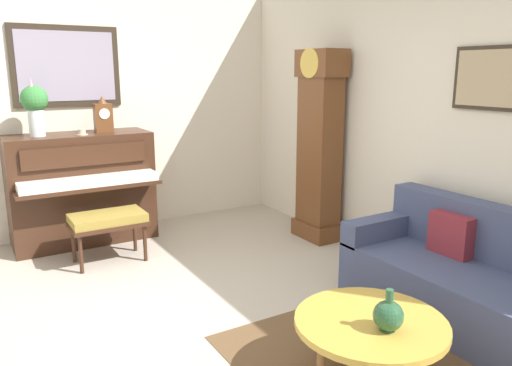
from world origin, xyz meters
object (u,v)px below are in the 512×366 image
grandfather_clock (319,151)px  coffee_table (371,324)px  teacup (82,133)px  green_jug (388,315)px  mantel_clock (103,116)px  piano_bench (108,221)px  flower_vase (35,104)px  piano (82,188)px  couch (475,283)px

grandfather_clock → coffee_table: grandfather_clock is taller
teacup → green_jug: teacup is taller
coffee_table → mantel_clock: bearing=-170.4°
teacup → piano_bench: bearing=4.4°
coffee_table → mantel_clock: size_ratio=2.32×
flower_vase → teacup: bearing=73.0°
mantel_clock → teacup: bearing=-64.3°
piano_bench → mantel_clock: size_ratio=1.84×
green_jug → piano: bearing=-166.6°
couch → grandfather_clock: bearing=174.1°
coffee_table → green_jug: bearing=-0.7°
piano_bench → green_jug: bearing=15.5°
flower_vase → grandfather_clock: bearing=65.2°
piano → coffee_table: size_ratio=1.64×
piano_bench → mantel_clock: bearing=164.3°
couch → flower_vase: flower_vase is taller
couch → teacup: bearing=-148.0°
mantel_clock → flower_vase: 0.67m
teacup → green_jug: 3.62m
piano_bench → piano: bearing=-175.1°
piano → green_jug: piano is taller
couch → green_jug: size_ratio=7.92×
piano_bench → flower_vase: size_ratio=1.21×
teacup → couch: bearing=32.0°
couch → coffee_table: bearing=-83.2°
flower_vase → green_jug: size_ratio=2.42×
flower_vase → teacup: 0.51m
piano_bench → couch: couch is taller
mantel_clock → teacup: size_ratio=3.28×
piano → couch: 3.88m
grandfather_clock → coffee_table: (2.24, -1.37, -0.59)m
grandfather_clock → couch: bearing=-5.9°
piano_bench → flower_vase: flower_vase is taller
piano → mantel_clock: 0.79m
couch → teacup: size_ratio=16.38×
couch → mantel_clock: 3.87m
coffee_table → mantel_clock: mantel_clock is taller
coffee_table → flower_vase: 3.82m
mantel_clock → green_jug: mantel_clock is taller
piano_bench → teacup: 1.00m
piano → couch: (3.31, 2.00, -0.28)m
mantel_clock → flower_vase: size_ratio=0.66×
green_jug → grandfather_clock: bearing=150.0°
green_jug → piano_bench: bearing=-164.5°
piano_bench → couch: size_ratio=0.37×
piano → flower_vase: 0.97m
grandfather_clock → flower_vase: bearing=-114.8°
piano → coffee_table: (3.45, 0.85, -0.21)m
grandfather_clock → piano: bearing=-118.5°
teacup → flower_vase: bearing=-107.0°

